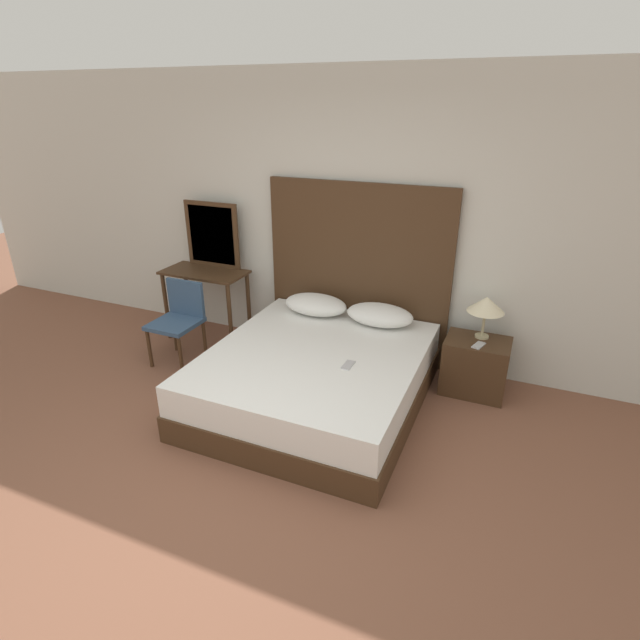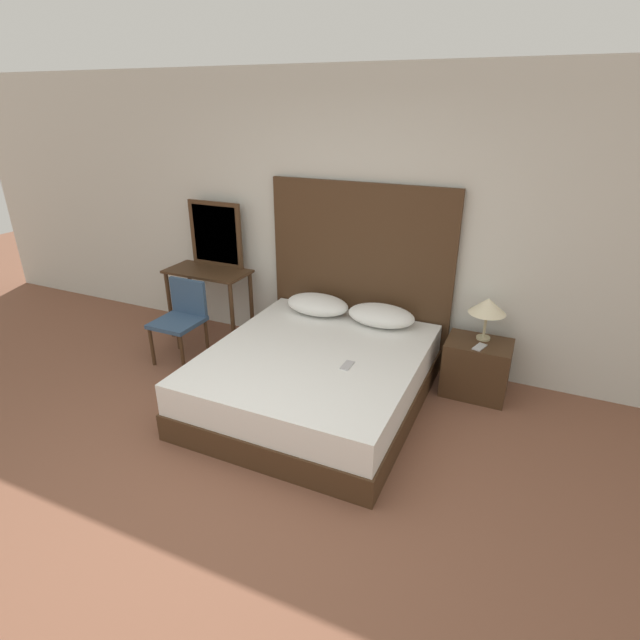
{
  "view_description": "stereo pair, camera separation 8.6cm",
  "coord_description": "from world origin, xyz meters",
  "px_view_note": "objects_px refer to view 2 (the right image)",
  "views": [
    {
      "loc": [
        1.58,
        -1.95,
        2.41
      ],
      "look_at": [
        0.09,
        1.51,
        0.74
      ],
      "focal_mm": 28.0,
      "sensor_mm": 36.0,
      "label": 1
    },
    {
      "loc": [
        1.66,
        -1.92,
        2.41
      ],
      "look_at": [
        0.09,
        1.51,
        0.74
      ],
      "focal_mm": 28.0,
      "sensor_mm": 36.0,
      "label": 2
    }
  ],
  "objects_px": {
    "phone_on_bed": "(347,365)",
    "phone_on_nightstand": "(480,347)",
    "vanity_desk": "(209,284)",
    "table_lamp": "(488,307)",
    "nightstand": "(476,368)",
    "chair": "(182,315)",
    "bed": "(315,377)"
  },
  "relations": [
    {
      "from": "phone_on_bed",
      "to": "phone_on_nightstand",
      "type": "bearing_deg",
      "value": 39.02
    },
    {
      "from": "phone_on_bed",
      "to": "table_lamp",
      "type": "xyz_separation_m",
      "value": [
        0.91,
        0.92,
        0.31
      ]
    },
    {
      "from": "phone_on_nightstand",
      "to": "vanity_desk",
      "type": "relative_size",
      "value": 0.19
    },
    {
      "from": "table_lamp",
      "to": "phone_on_bed",
      "type": "bearing_deg",
      "value": -134.74
    },
    {
      "from": "vanity_desk",
      "to": "nightstand",
      "type": "bearing_deg",
      "value": 0.06
    },
    {
      "from": "bed",
      "to": "chair",
      "type": "relative_size",
      "value": 2.49
    },
    {
      "from": "bed",
      "to": "nightstand",
      "type": "xyz_separation_m",
      "value": [
        1.22,
        0.72,
        0.01
      ]
    },
    {
      "from": "phone_on_nightstand",
      "to": "vanity_desk",
      "type": "distance_m",
      "value": 2.83
    },
    {
      "from": "bed",
      "to": "nightstand",
      "type": "height_order",
      "value": "nightstand"
    },
    {
      "from": "bed",
      "to": "phone_on_bed",
      "type": "distance_m",
      "value": 0.43
    },
    {
      "from": "phone_on_bed",
      "to": "nightstand",
      "type": "bearing_deg",
      "value": 43.08
    },
    {
      "from": "vanity_desk",
      "to": "table_lamp",
      "type": "bearing_deg",
      "value": 1.71
    },
    {
      "from": "nightstand",
      "to": "table_lamp",
      "type": "relative_size",
      "value": 1.44
    },
    {
      "from": "table_lamp",
      "to": "chair",
      "type": "relative_size",
      "value": 0.48
    },
    {
      "from": "table_lamp",
      "to": "phone_on_nightstand",
      "type": "distance_m",
      "value": 0.35
    },
    {
      "from": "vanity_desk",
      "to": "bed",
      "type": "bearing_deg",
      "value": -24.42
    },
    {
      "from": "bed",
      "to": "vanity_desk",
      "type": "height_order",
      "value": "vanity_desk"
    },
    {
      "from": "bed",
      "to": "phone_on_nightstand",
      "type": "bearing_deg",
      "value": 26.75
    },
    {
      "from": "phone_on_nightstand",
      "to": "nightstand",
      "type": "bearing_deg",
      "value": 96.84
    },
    {
      "from": "phone_on_bed",
      "to": "vanity_desk",
      "type": "distance_m",
      "value": 2.1
    },
    {
      "from": "chair",
      "to": "bed",
      "type": "bearing_deg",
      "value": -7.46
    },
    {
      "from": "vanity_desk",
      "to": "chair",
      "type": "bearing_deg",
      "value": -85.34
    },
    {
      "from": "nightstand",
      "to": "phone_on_nightstand",
      "type": "xyz_separation_m",
      "value": [
        0.01,
        -0.1,
        0.26
      ]
    },
    {
      "from": "table_lamp",
      "to": "chair",
      "type": "bearing_deg",
      "value": -167.79
    },
    {
      "from": "bed",
      "to": "table_lamp",
      "type": "distance_m",
      "value": 1.58
    },
    {
      "from": "phone_on_bed",
      "to": "phone_on_nightstand",
      "type": "relative_size",
      "value": 0.92
    },
    {
      "from": "phone_on_nightstand",
      "to": "phone_on_bed",
      "type": "bearing_deg",
      "value": -140.98
    },
    {
      "from": "chair",
      "to": "nightstand",
      "type": "bearing_deg",
      "value": 10.67
    },
    {
      "from": "nightstand",
      "to": "table_lamp",
      "type": "distance_m",
      "value": 0.56
    },
    {
      "from": "phone_on_nightstand",
      "to": "vanity_desk",
      "type": "height_order",
      "value": "vanity_desk"
    },
    {
      "from": "phone_on_nightstand",
      "to": "chair",
      "type": "relative_size",
      "value": 0.21
    },
    {
      "from": "nightstand",
      "to": "chair",
      "type": "relative_size",
      "value": 0.69
    }
  ]
}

